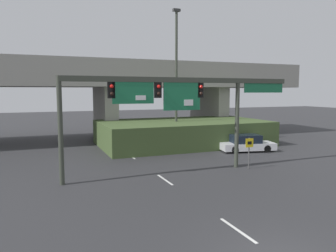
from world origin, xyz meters
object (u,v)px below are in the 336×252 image
(speed_limit_sign, at_px, (249,149))
(highway_light_pole_near, at_px, (176,75))
(parked_sedan_near_right, at_px, (247,144))
(signal_gantry, at_px, (175,96))

(speed_limit_sign, bearing_deg, highway_light_pole_near, 93.97)
(highway_light_pole_near, distance_m, parked_sedan_near_right, 9.22)
(signal_gantry, xyz_separation_m, speed_limit_sign, (5.11, -0.73, -3.55))
(signal_gantry, distance_m, highway_light_pole_near, 11.08)
(signal_gantry, bearing_deg, highway_light_pole_near, 66.48)
(highway_light_pole_near, xyz_separation_m, parked_sedan_near_right, (4.47, -5.24, -6.14))
(signal_gantry, height_order, parked_sedan_near_right, signal_gantry)
(highway_light_pole_near, bearing_deg, parked_sedan_near_right, -49.50)
(speed_limit_sign, bearing_deg, parked_sedan_near_right, 55.95)
(signal_gantry, height_order, highway_light_pole_near, highway_light_pole_near)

